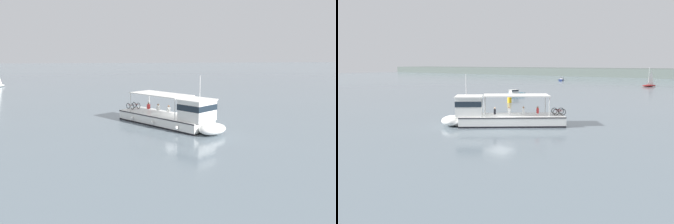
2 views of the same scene
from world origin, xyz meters
TOP-DOWN VIEW (x-y plane):
  - ground_plane at (0.00, 0.00)m, footprint 400.00×400.00m
  - ferry_main at (-0.85, 0.44)m, footprint 11.83×10.39m

SIDE VIEW (x-z plane):
  - ground_plane at x=0.00m, z-range 0.00..0.00m
  - ferry_main at x=-0.85m, z-range -1.64..3.68m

